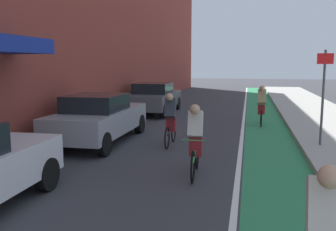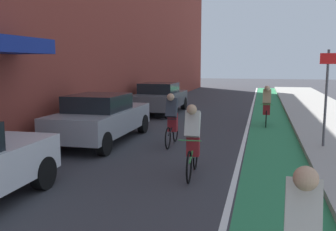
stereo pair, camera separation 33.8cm
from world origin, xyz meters
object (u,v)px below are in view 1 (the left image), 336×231
parked_sedan_gray (154,98)px  cyclist_mid (195,138)px  cyclist_trailing (171,119)px  cyclist_far (261,105)px  street_sign_post (323,89)px  parked_sedan_silver (99,118)px

parked_sedan_gray → cyclist_mid: 10.32m
cyclist_mid → cyclist_trailing: bearing=112.4°
cyclist_mid → cyclist_trailing: (-1.17, 2.85, -0.04)m
cyclist_mid → cyclist_far: size_ratio=1.01×
parked_sedan_gray → cyclist_mid: bearing=-70.3°
cyclist_trailing → street_sign_post: (4.37, 0.37, 0.95)m
cyclist_far → street_sign_post: street_sign_post is taller
cyclist_mid → cyclist_trailing: cyclist_mid is taller
parked_sedan_gray → cyclist_trailing: 7.24m
parked_sedan_gray → cyclist_mid: size_ratio=2.61×
cyclist_far → cyclist_trailing: bearing=-122.1°
parked_sedan_gray → cyclist_trailing: (2.31, -6.86, 0.02)m
street_sign_post → cyclist_far: bearing=110.6°
parked_sedan_gray → street_sign_post: 9.37m
parked_sedan_silver → cyclist_far: 6.86m
parked_sedan_silver → cyclist_far: (5.13, 4.55, 0.02)m
parked_sedan_silver → cyclist_trailing: cyclist_trailing is taller
parked_sedan_silver → street_sign_post: 6.76m
parked_sedan_silver → cyclist_mid: (3.48, -2.79, 0.06)m
cyclist_mid → street_sign_post: (3.20, 3.21, 0.91)m
parked_sedan_gray → street_sign_post: street_sign_post is taller
parked_sedan_silver → cyclist_trailing: (2.31, 0.06, 0.02)m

